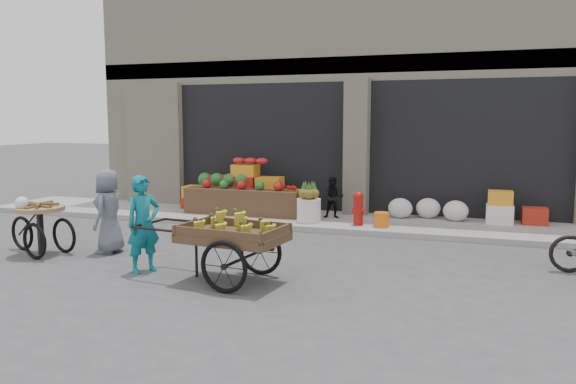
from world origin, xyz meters
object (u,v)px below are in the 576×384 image
(seated_person, at_px, (333,198))
(tricycle_cart, at_px, (40,222))
(pineapple_bin, at_px, (309,210))
(orange_bucket, at_px, (382,220))
(vendor_grey, at_px, (109,211))
(fire_hydrant, at_px, (358,207))
(banana_cart, at_px, (230,231))
(vendor_woman, at_px, (143,224))

(seated_person, relative_size, tricycle_cart, 0.64)
(pineapple_bin, relative_size, orange_bucket, 1.62)
(seated_person, bearing_deg, vendor_grey, -137.16)
(fire_hydrant, bearing_deg, tricycle_cart, -141.31)
(banana_cart, height_order, tricycle_cart, banana_cart)
(vendor_woman, distance_m, tricycle_cart, 2.38)
(banana_cart, bearing_deg, seated_person, 93.62)
(pineapple_bin, distance_m, fire_hydrant, 1.11)
(pineapple_bin, height_order, seated_person, seated_person)
(vendor_woman, bearing_deg, seated_person, 9.87)
(vendor_woman, xyz_separation_m, tricycle_cart, (-2.34, 0.42, -0.18))
(vendor_woman, relative_size, vendor_grey, 1.01)
(pineapple_bin, relative_size, tricycle_cart, 0.36)
(orange_bucket, xyz_separation_m, banana_cart, (-1.48, -4.27, 0.47))
(vendor_grey, bearing_deg, fire_hydrant, 124.23)
(orange_bucket, relative_size, seated_person, 0.34)
(pineapple_bin, distance_m, vendor_woman, 4.52)
(orange_bucket, distance_m, vendor_grey, 5.38)
(orange_bucket, height_order, vendor_woman, vendor_woman)
(fire_hydrant, height_order, tricycle_cart, tricycle_cart)
(seated_person, bearing_deg, orange_bucket, -40.26)
(tricycle_cart, bearing_deg, vendor_grey, 38.93)
(fire_hydrant, height_order, orange_bucket, fire_hydrant)
(fire_hydrant, relative_size, tricycle_cart, 0.49)
(orange_bucket, distance_m, banana_cart, 4.54)
(banana_cart, distance_m, vendor_woman, 1.47)
(vendor_woman, bearing_deg, orange_bucket, -5.56)
(fire_hydrant, bearing_deg, seated_person, 137.12)
(vendor_grey, bearing_deg, banana_cart, 62.83)
(banana_cart, bearing_deg, tricycle_cart, 179.58)
(pineapple_bin, relative_size, seated_person, 0.56)
(banana_cart, relative_size, vendor_woman, 1.71)
(seated_person, xyz_separation_m, vendor_grey, (-3.03, -4.00, 0.15))
(tricycle_cart, relative_size, vendor_grey, 1.00)
(fire_hydrant, distance_m, tricycle_cart, 6.13)
(tricycle_cart, bearing_deg, fire_hydrant, 52.94)
(banana_cart, bearing_deg, vendor_grey, 167.38)
(pineapple_bin, xyz_separation_m, fire_hydrant, (1.10, -0.05, 0.13))
(pineapple_bin, distance_m, banana_cart, 4.39)
(pineapple_bin, distance_m, tricycle_cart, 5.36)
(pineapple_bin, height_order, orange_bucket, pineapple_bin)
(orange_bucket, height_order, banana_cart, banana_cart)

